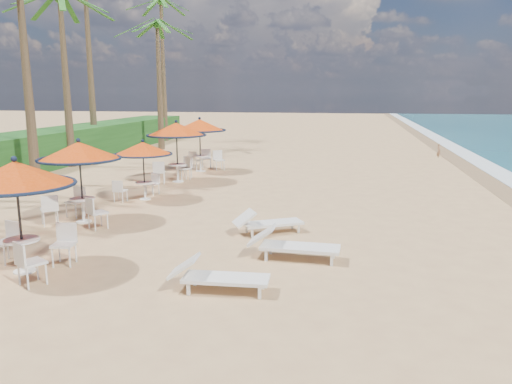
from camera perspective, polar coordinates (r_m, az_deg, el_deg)
ground at (r=10.55m, az=-2.49°, el=-9.91°), size 160.00×160.00×0.00m
scrub_hedge at (r=26.08m, az=-26.63°, el=3.77°), size 3.00×40.00×1.80m
station_0 at (r=11.59m, az=-25.51°, el=0.42°), size 2.42×2.42×2.53m
station_1 at (r=15.44m, az=-19.66°, el=3.32°), size 2.41×2.41×2.51m
station_2 at (r=18.21m, az=-12.88°, el=4.28°), size 2.08×2.19×2.17m
station_3 at (r=21.57m, az=-9.09°, el=6.26°), size 2.54×2.54×2.65m
station_4 at (r=24.36m, az=-6.32°, el=6.88°), size 2.52×2.64×2.63m
lounger_near at (r=9.85m, az=-4.63°, el=-9.49°), size 1.98×0.72×0.70m
lounger_mid at (r=11.65m, az=3.99°, el=-5.99°), size 2.14×0.73×0.76m
lounger_far at (r=13.69m, az=1.14°, el=-3.45°), size 1.97×1.46×0.69m
palm_4 at (r=27.65m, az=-21.45°, el=18.98°), size 5.00×5.00×8.58m
palm_6 at (r=34.26m, az=-11.21°, el=17.51°), size 5.00×5.00×8.32m
palm_7 at (r=40.42m, az=-10.80°, el=19.73°), size 5.00×5.00×10.68m
person at (r=31.24m, az=20.15°, el=4.50°), size 0.29×0.36×0.87m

